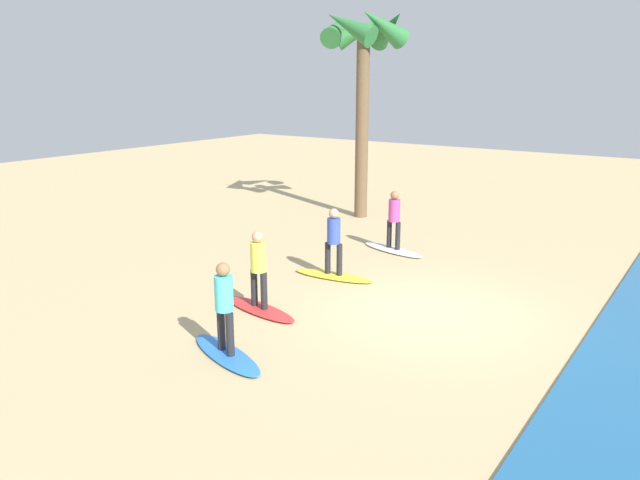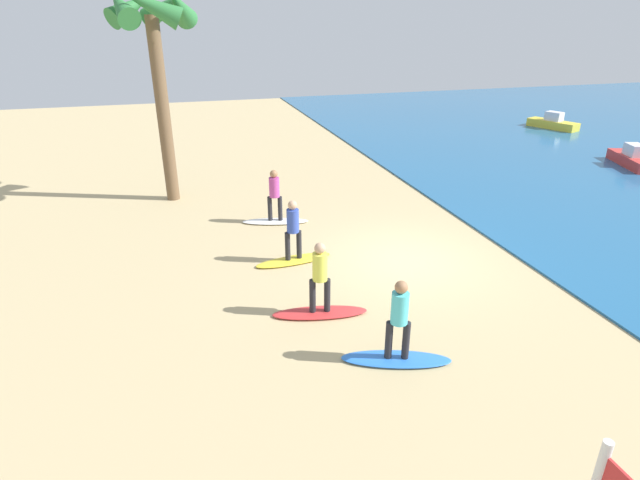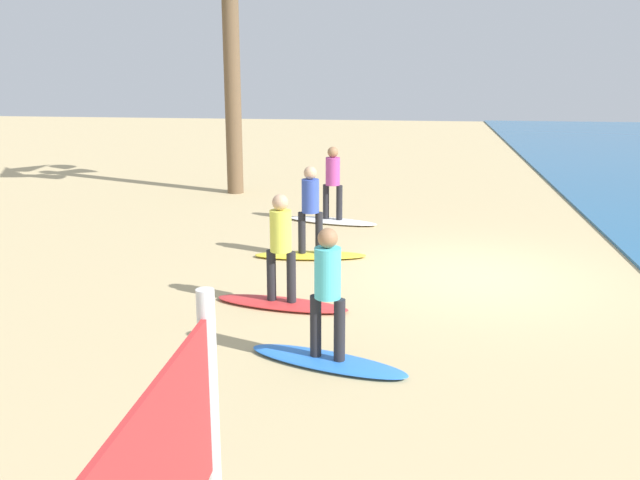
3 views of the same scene
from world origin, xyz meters
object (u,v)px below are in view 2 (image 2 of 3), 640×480
surfboard_yellow (294,260)px  surfer_yellow (293,226)px  surfboard_blue (396,359)px  boat_yellow (553,123)px  surfer_red (320,273)px  surfboard_red (320,313)px  surfboard_white (276,221)px  boat_red (633,159)px  surfer_blue (399,315)px  surfer_white (274,192)px  palm_tree (153,30)px

surfboard_yellow → surfer_yellow: 0.99m
surfboard_blue → boat_yellow: boat_yellow is taller
surfer_red → surfboard_blue: 2.42m
surfer_yellow → surfer_red: bearing=-1.3°
surfboard_yellow → surfboard_red: same height
surfboard_white → boat_red: size_ratio=0.71×
surfboard_red → boat_red: (-7.68, 16.39, 0.33)m
surfer_red → surfer_blue: (2.00, 0.93, 0.00)m
surfboard_yellow → surfer_blue: surfer_blue is taller
surfer_red → boat_red: size_ratio=0.56×
surfboard_red → surfboard_blue: 2.20m
surfer_white → boat_yellow: surfer_white is taller
surfboard_blue → surfboard_yellow: bearing=119.1°
boat_yellow → boat_red: 8.09m
surfboard_red → boat_yellow: size_ratio=0.72×
surfboard_blue → surfer_white: bearing=114.4°
surfer_yellow → surfer_blue: size_ratio=1.00×
surfer_white → boat_yellow: size_ratio=0.56×
surfboard_white → surfboard_blue: (7.62, 0.77, 0.00)m
surfboard_white → surfboard_blue: size_ratio=1.00×
surfboard_red → surfer_blue: bearing=-54.4°
surfer_yellow → surfboard_white: bearing=178.0°
surfer_white → boat_red: surfer_white is taller
palm_tree → boat_yellow: palm_tree is taller
surfer_blue → palm_tree: (-10.93, -3.83, 4.60)m
surfboard_red → surfboard_white: bearing=98.9°
surfboard_yellow → surfboard_blue: size_ratio=1.00×
surfboard_yellow → surfboard_blue: same height
surfer_yellow → palm_tree: bearing=-154.5°
surfboard_blue → surfboard_red: bearing=133.6°
surfboard_blue → palm_tree: (-10.93, -3.83, 5.59)m
surfboard_red → surfer_blue: size_ratio=1.28×
surfboard_red → surfer_yellow: bearing=99.3°
boat_yellow → surfer_white: bearing=-61.9°
surfboard_yellow → boat_red: boat_red is taller
surfer_blue → palm_tree: bearing=-160.7°
surfboard_yellow → boat_red: bearing=10.8°
surfer_red → surfboard_blue: (2.00, 0.93, -0.99)m
surfer_white → surfboard_blue: surfer_white is taller
surfer_red → surfer_white: bearing=178.4°
surfboard_blue → surfer_blue: (0.00, 0.00, 0.99)m
surfboard_blue → surfer_blue: size_ratio=1.28×
surfboard_red → palm_tree: palm_tree is taller
boat_yellow → surfer_red: bearing=-50.2°
surfer_red → surfboard_yellow: bearing=178.7°
palm_tree → boat_yellow: (-6.53, 21.49, -5.27)m
surfer_yellow → boat_yellow: surfer_yellow is taller
surfer_blue → palm_tree: size_ratio=0.23×
boat_yellow → surfer_yellow: bearing=-55.5°
surfer_blue → surfboard_blue: bearing=-90.0°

